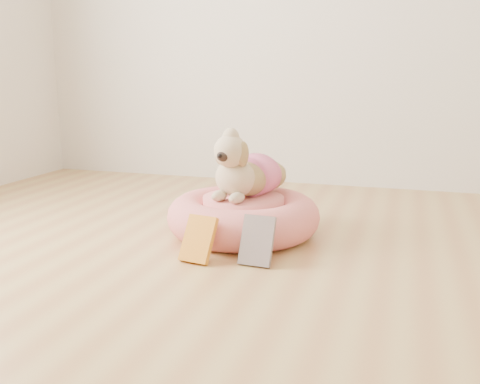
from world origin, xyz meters
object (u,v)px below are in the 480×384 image
(book_yellow, at_px, (198,239))
(book_white, at_px, (257,241))
(pet_bed, at_px, (243,216))
(dog, at_px, (246,161))

(book_yellow, height_order, book_white, book_white)
(pet_bed, distance_m, book_white, 0.38)
(pet_bed, xyz_separation_m, book_yellow, (-0.06, -0.38, 0.00))
(dog, bearing_deg, pet_bed, -97.41)
(dog, bearing_deg, book_white, -52.72)
(book_yellow, xyz_separation_m, book_white, (0.22, 0.03, 0.01))
(book_yellow, relative_size, book_white, 0.96)
(book_yellow, distance_m, book_white, 0.22)
(dog, relative_size, book_yellow, 2.34)
(dog, height_order, book_white, dog)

